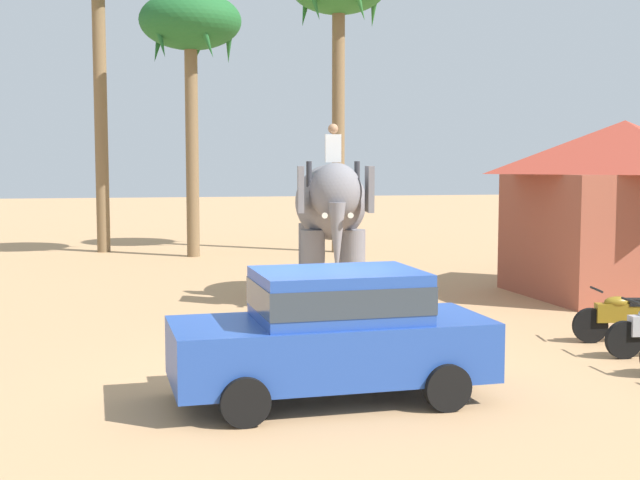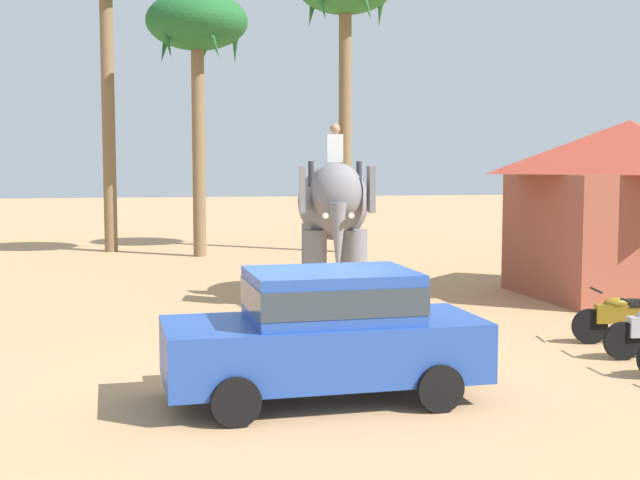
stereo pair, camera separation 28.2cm
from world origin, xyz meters
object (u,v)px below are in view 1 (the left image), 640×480
object	(u,v)px
palm_tree_behind_elephant	(190,29)
motorcycle_far_in_row	(625,316)
car_sedan_foreground	(333,330)
elephant_with_mahout	(331,210)
roadside_hut	(623,203)

from	to	relation	value
palm_tree_behind_elephant	motorcycle_far_in_row	bearing A→B (deg)	-65.58
car_sedan_foreground	palm_tree_behind_elephant	bearing A→B (deg)	93.49
elephant_with_mahout	roadside_hut	distance (m)	6.70
car_sedan_foreground	roadside_hut	bearing A→B (deg)	41.66
motorcycle_far_in_row	palm_tree_behind_elephant	xyz separation A→B (m)	(-6.65, 14.64, 6.72)
elephant_with_mahout	palm_tree_behind_elephant	bearing A→B (deg)	106.59
roadside_hut	elephant_with_mahout	bearing A→B (deg)	173.16
car_sedan_foreground	roadside_hut	xyz separation A→B (m)	(8.28, 7.37, 1.20)
car_sedan_foreground	motorcycle_far_in_row	distance (m)	6.16
palm_tree_behind_elephant	elephant_with_mahout	bearing A→B (deg)	-73.41
car_sedan_foreground	motorcycle_far_in_row	bearing A→B (deg)	24.28
motorcycle_far_in_row	palm_tree_behind_elephant	size ratio (longest dim) A/B	0.22
car_sedan_foreground	palm_tree_behind_elephant	distance (m)	18.30
palm_tree_behind_elephant	roadside_hut	bearing A→B (deg)	-46.40
car_sedan_foreground	palm_tree_behind_elephant	xyz separation A→B (m)	(-1.05, 17.17, 6.26)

